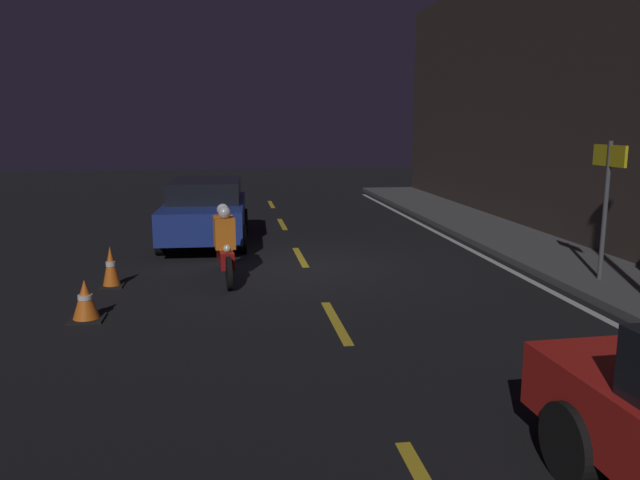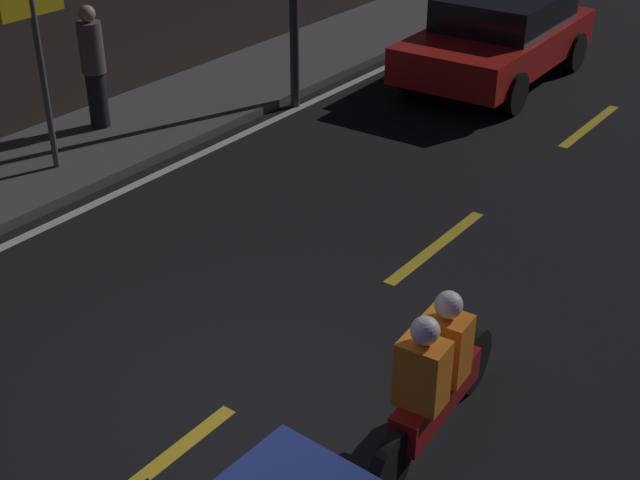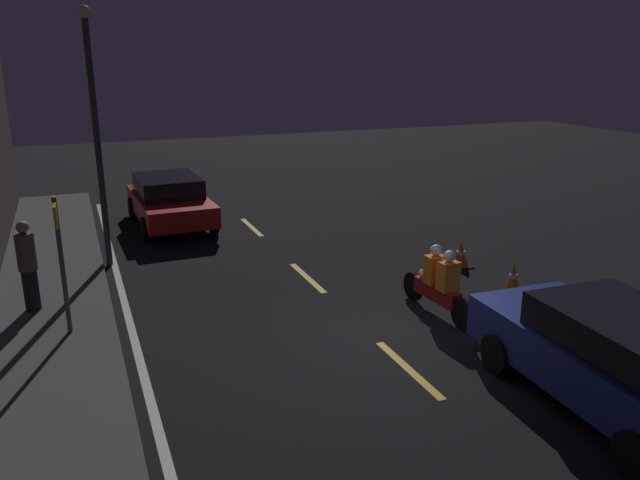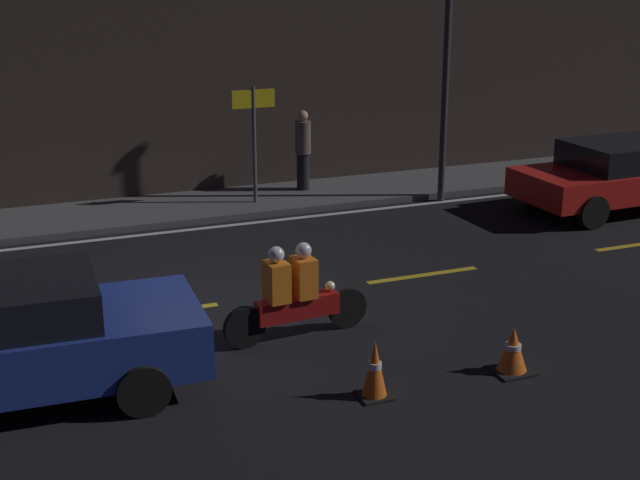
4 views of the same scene
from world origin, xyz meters
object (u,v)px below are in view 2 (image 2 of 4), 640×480
shop_sign (37,39)px  motorcycle (434,380)px  pedestrian (94,66)px  taxi_red (499,35)px

shop_sign → motorcycle: bearing=-103.1°
motorcycle → pedestrian: pedestrian is taller
taxi_red → pedestrian: 6.58m
taxi_red → shop_sign: shop_sign is taller
motorcycle → shop_sign: shop_sign is taller
taxi_red → pedestrian: size_ratio=2.37×
taxi_red → motorcycle: taxi_red is taller
motorcycle → shop_sign: bearing=72.3°
pedestrian → shop_sign: (-1.30, -0.62, 0.80)m
taxi_red → motorcycle: 9.18m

